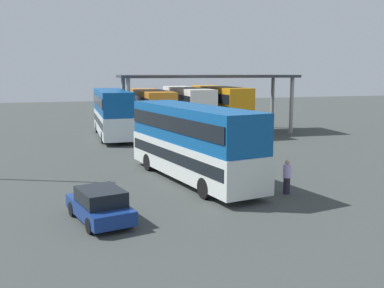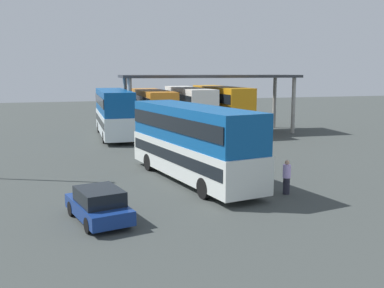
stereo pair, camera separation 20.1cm
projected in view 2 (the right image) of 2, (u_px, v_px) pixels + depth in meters
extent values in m
plane|color=#3B413F|center=(224.00, 192.00, 21.98)|extent=(140.00, 140.00, 0.00)
cube|color=silver|center=(192.00, 158.00, 24.13)|extent=(4.50, 11.25, 1.77)
cube|color=#0E4F93|center=(192.00, 124.00, 23.83)|extent=(4.38, 11.03, 1.92)
cube|color=black|center=(192.00, 154.00, 24.09)|extent=(4.45, 10.83, 0.60)
cube|color=black|center=(192.00, 122.00, 23.81)|extent=(4.45, 10.83, 0.77)
cube|color=black|center=(153.00, 140.00, 28.84)|extent=(2.13, 0.49, 1.06)
cube|color=orange|center=(153.00, 126.00, 28.70)|extent=(1.75, 0.40, 0.36)
cylinder|color=black|center=(149.00, 162.00, 26.70)|extent=(0.46, 1.03, 1.00)
cylinder|color=black|center=(183.00, 159.00, 27.75)|extent=(0.46, 1.03, 1.00)
cylinder|color=black|center=(204.00, 188.00, 20.75)|extent=(0.46, 1.03, 1.00)
cylinder|color=black|center=(245.00, 183.00, 21.79)|extent=(0.46, 1.03, 1.00)
cube|color=navy|center=(98.00, 209.00, 17.67)|extent=(2.47, 4.02, 0.55)
cube|color=black|center=(99.00, 196.00, 17.42)|extent=(1.96, 2.35, 0.58)
cylinder|color=black|center=(72.00, 209.00, 18.32)|extent=(0.33, 0.63, 0.60)
cylinder|color=black|center=(107.00, 203.00, 19.07)|extent=(0.33, 0.63, 0.60)
cylinder|color=black|center=(89.00, 225.00, 16.34)|extent=(0.33, 0.63, 0.60)
cylinder|color=black|center=(127.00, 219.00, 17.08)|extent=(0.33, 0.63, 0.60)
cube|color=silver|center=(114.00, 123.00, 40.06)|extent=(2.87, 11.05, 1.85)
cube|color=#0D4D95|center=(114.00, 101.00, 39.75)|extent=(2.79, 10.83, 2.01)
cube|color=black|center=(114.00, 120.00, 40.03)|extent=(2.89, 10.61, 0.63)
cube|color=black|center=(114.00, 100.00, 39.74)|extent=(2.89, 10.61, 0.80)
cube|color=black|center=(109.00, 114.00, 45.19)|extent=(2.17, 0.16, 1.11)
cube|color=orange|center=(109.00, 105.00, 45.05)|extent=(1.79, 0.13, 0.36)
cylinder|color=black|center=(99.00, 127.00, 43.13)|extent=(0.31, 1.01, 1.00)
cylinder|color=black|center=(123.00, 127.00, 43.73)|extent=(0.31, 1.01, 1.00)
cylinder|color=black|center=(104.00, 137.00, 36.65)|extent=(0.31, 1.01, 1.00)
cylinder|color=black|center=(133.00, 136.00, 37.25)|extent=(0.31, 1.01, 1.00)
cube|color=white|center=(153.00, 122.00, 41.30)|extent=(2.57, 10.11, 1.82)
cube|color=orange|center=(153.00, 101.00, 40.99)|extent=(2.49, 9.90, 1.97)
cube|color=black|center=(153.00, 119.00, 41.26)|extent=(2.60, 9.70, 0.62)
cube|color=black|center=(153.00, 100.00, 40.97)|extent=(2.60, 9.70, 0.79)
cube|color=black|center=(143.00, 114.00, 45.98)|extent=(2.11, 0.12, 1.09)
cube|color=orange|center=(143.00, 105.00, 45.84)|extent=(1.74, 0.09, 0.36)
cylinder|color=black|center=(136.00, 126.00, 44.06)|extent=(0.29, 1.00, 1.00)
cylinder|color=black|center=(158.00, 125.00, 44.69)|extent=(0.29, 1.00, 1.00)
cylinder|color=black|center=(148.00, 135.00, 38.15)|extent=(0.29, 1.00, 1.00)
cylinder|color=black|center=(173.00, 134.00, 38.77)|extent=(0.29, 1.00, 1.00)
cube|color=navy|center=(189.00, 120.00, 42.32)|extent=(2.74, 10.83, 1.91)
cube|color=white|center=(189.00, 99.00, 42.00)|extent=(2.66, 10.61, 2.07)
cube|color=black|center=(189.00, 117.00, 42.29)|extent=(2.77, 10.40, 0.65)
cube|color=black|center=(189.00, 98.00, 41.99)|extent=(2.77, 10.40, 0.83)
cube|color=black|center=(176.00, 112.00, 47.35)|extent=(2.09, 0.16, 1.14)
cube|color=orange|center=(176.00, 103.00, 47.20)|extent=(1.72, 0.13, 0.36)
cylinder|color=black|center=(170.00, 125.00, 45.34)|extent=(0.31, 1.01, 1.00)
cylinder|color=black|center=(191.00, 124.00, 45.92)|extent=(0.31, 1.01, 1.00)
cylinder|color=black|center=(187.00, 133.00, 38.99)|extent=(0.31, 1.01, 1.00)
cylinder|color=black|center=(211.00, 132.00, 39.57)|extent=(0.31, 1.01, 1.00)
cube|color=white|center=(221.00, 118.00, 43.37)|extent=(2.68, 10.64, 1.94)
cube|color=orange|center=(221.00, 98.00, 43.04)|extent=(2.60, 10.43, 2.10)
cube|color=black|center=(221.00, 116.00, 43.33)|extent=(2.70, 10.22, 0.66)
cube|color=black|center=(221.00, 97.00, 43.03)|extent=(2.70, 10.22, 0.84)
cube|color=black|center=(203.00, 111.00, 48.24)|extent=(2.09, 0.14, 1.16)
cube|color=orange|center=(203.00, 102.00, 48.09)|extent=(1.72, 0.12, 0.36)
cylinder|color=black|center=(199.00, 124.00, 46.24)|extent=(0.30, 1.01, 1.00)
cylinder|color=black|center=(219.00, 123.00, 46.92)|extent=(0.30, 1.01, 1.00)
cylinder|color=black|center=(223.00, 132.00, 40.08)|extent=(0.30, 1.01, 1.00)
cylinder|color=black|center=(246.00, 131.00, 40.76)|extent=(0.30, 1.01, 1.00)
cube|color=#33353A|center=(209.00, 76.00, 42.11)|extent=(16.89, 6.42, 0.25)
cylinder|color=#9E9B93|center=(274.00, 103.00, 46.43)|extent=(0.36, 0.36, 5.26)
cylinder|color=#9E9B93|center=(293.00, 106.00, 42.29)|extent=(0.36, 0.36, 5.26)
cylinder|color=#9E9B93|center=(125.00, 105.00, 42.81)|extent=(0.36, 0.36, 5.26)
cylinder|color=#9E9B93|center=(130.00, 109.00, 38.68)|extent=(0.36, 0.36, 5.26)
cylinder|color=#262633|center=(286.00, 186.00, 21.54)|extent=(0.32, 0.32, 0.81)
cylinder|color=#D5B7FF|center=(287.00, 171.00, 21.42)|extent=(0.38, 0.38, 0.64)
sphere|color=tan|center=(287.00, 162.00, 21.35)|extent=(0.23, 0.23, 0.23)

